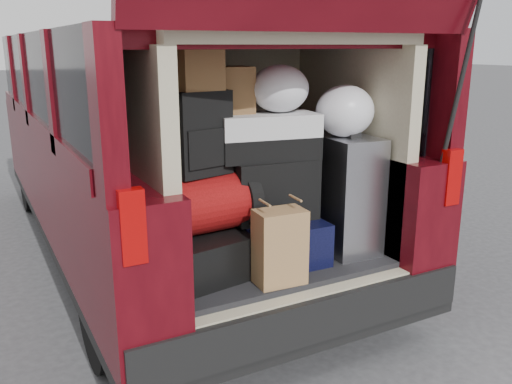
{
  "coord_description": "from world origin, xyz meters",
  "views": [
    {
      "loc": [
        -1.37,
        -2.31,
        1.7
      ],
      "look_at": [
        -0.03,
        0.2,
        0.92
      ],
      "focal_mm": 38.0,
      "sensor_mm": 36.0,
      "label": 1
    }
  ],
  "objects_px": {
    "red_duffel": "(210,203)",
    "black_soft_case": "(272,188)",
    "black_hardshell": "(197,250)",
    "backpack": "(199,133)",
    "navy_hardshell": "(274,237)",
    "twotone_duffel": "(266,136)",
    "silver_roller": "(343,193)",
    "kraft_bag": "(280,247)"
  },
  "relations": [
    {
      "from": "twotone_duffel",
      "to": "navy_hardshell",
      "type": "bearing_deg",
      "value": -29.12
    },
    {
      "from": "navy_hardshell",
      "to": "red_duffel",
      "type": "height_order",
      "value": "red_duffel"
    },
    {
      "from": "black_soft_case",
      "to": "backpack",
      "type": "xyz_separation_m",
      "value": [
        -0.41,
        0.02,
        0.33
      ]
    },
    {
      "from": "black_hardshell",
      "to": "silver_roller",
      "type": "bearing_deg",
      "value": -15.52
    },
    {
      "from": "silver_roller",
      "to": "red_duffel",
      "type": "height_order",
      "value": "silver_roller"
    },
    {
      "from": "silver_roller",
      "to": "red_duffel",
      "type": "bearing_deg",
      "value": 179.21
    },
    {
      "from": "black_hardshell",
      "to": "black_soft_case",
      "type": "bearing_deg",
      "value": -12.43
    },
    {
      "from": "kraft_bag",
      "to": "backpack",
      "type": "height_order",
      "value": "backpack"
    },
    {
      "from": "black_hardshell",
      "to": "kraft_bag",
      "type": "xyz_separation_m",
      "value": [
        0.3,
        -0.34,
        0.08
      ]
    },
    {
      "from": "silver_roller",
      "to": "navy_hardshell",
      "type": "bearing_deg",
      "value": 174.78
    },
    {
      "from": "twotone_duffel",
      "to": "kraft_bag",
      "type": "bearing_deg",
      "value": -98.89
    },
    {
      "from": "black_hardshell",
      "to": "twotone_duffel",
      "type": "distance_m",
      "value": 0.7
    },
    {
      "from": "red_duffel",
      "to": "navy_hardshell",
      "type": "bearing_deg",
      "value": -3.55
    },
    {
      "from": "silver_roller",
      "to": "black_soft_case",
      "type": "xyz_separation_m",
      "value": [
        -0.43,
        0.07,
        0.07
      ]
    },
    {
      "from": "red_duffel",
      "to": "black_soft_case",
      "type": "xyz_separation_m",
      "value": [
        0.37,
        0.01,
        0.03
      ]
    },
    {
      "from": "red_duffel",
      "to": "kraft_bag",
      "type": "bearing_deg",
      "value": -55.94
    },
    {
      "from": "navy_hardshell",
      "to": "red_duffel",
      "type": "bearing_deg",
      "value": -176.98
    },
    {
      "from": "navy_hardshell",
      "to": "silver_roller",
      "type": "xyz_separation_m",
      "value": [
        0.42,
        -0.06,
        0.21
      ]
    },
    {
      "from": "kraft_bag",
      "to": "twotone_duffel",
      "type": "bearing_deg",
      "value": 76.06
    },
    {
      "from": "black_soft_case",
      "to": "red_duffel",
      "type": "bearing_deg",
      "value": -171.99
    },
    {
      "from": "silver_roller",
      "to": "red_duffel",
      "type": "xyz_separation_m",
      "value": [
        -0.8,
        0.06,
        0.04
      ]
    },
    {
      "from": "navy_hardshell",
      "to": "kraft_bag",
      "type": "xyz_separation_m",
      "value": [
        -0.14,
        -0.31,
        0.07
      ]
    },
    {
      "from": "silver_roller",
      "to": "twotone_duffel",
      "type": "distance_m",
      "value": 0.58
    },
    {
      "from": "navy_hardshell",
      "to": "backpack",
      "type": "relative_size",
      "value": 1.29
    },
    {
      "from": "backpack",
      "to": "kraft_bag",
      "type": "bearing_deg",
      "value": -61.97
    },
    {
      "from": "black_soft_case",
      "to": "backpack",
      "type": "relative_size",
      "value": 1.09
    },
    {
      "from": "red_duffel",
      "to": "black_soft_case",
      "type": "relative_size",
      "value": 0.99
    },
    {
      "from": "black_hardshell",
      "to": "kraft_bag",
      "type": "height_order",
      "value": "kraft_bag"
    },
    {
      "from": "black_hardshell",
      "to": "backpack",
      "type": "relative_size",
      "value": 1.34
    },
    {
      "from": "black_soft_case",
      "to": "twotone_duffel",
      "type": "height_order",
      "value": "twotone_duffel"
    },
    {
      "from": "silver_roller",
      "to": "kraft_bag",
      "type": "height_order",
      "value": "silver_roller"
    },
    {
      "from": "kraft_bag",
      "to": "backpack",
      "type": "bearing_deg",
      "value": 133.79
    },
    {
      "from": "silver_roller",
      "to": "backpack",
      "type": "xyz_separation_m",
      "value": [
        -0.84,
        0.09,
        0.4
      ]
    },
    {
      "from": "navy_hardshell",
      "to": "twotone_duffel",
      "type": "xyz_separation_m",
      "value": [
        -0.03,
        0.03,
        0.56
      ]
    },
    {
      "from": "black_hardshell",
      "to": "twotone_duffel",
      "type": "xyz_separation_m",
      "value": [
        0.41,
        -0.0,
        0.57
      ]
    },
    {
      "from": "navy_hardshell",
      "to": "red_duffel",
      "type": "distance_m",
      "value": 0.46
    },
    {
      "from": "kraft_bag",
      "to": "black_soft_case",
      "type": "xyz_separation_m",
      "value": [
        0.13,
        0.31,
        0.21
      ]
    },
    {
      "from": "navy_hardshell",
      "to": "red_duffel",
      "type": "xyz_separation_m",
      "value": [
        -0.38,
        -0.01,
        0.25
      ]
    },
    {
      "from": "black_hardshell",
      "to": "silver_roller",
      "type": "distance_m",
      "value": 0.9
    },
    {
      "from": "silver_roller",
      "to": "black_soft_case",
      "type": "relative_size",
      "value": 1.45
    },
    {
      "from": "black_hardshell",
      "to": "twotone_duffel",
      "type": "height_order",
      "value": "twotone_duffel"
    },
    {
      "from": "navy_hardshell",
      "to": "kraft_bag",
      "type": "bearing_deg",
      "value": -113.05
    }
  ]
}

